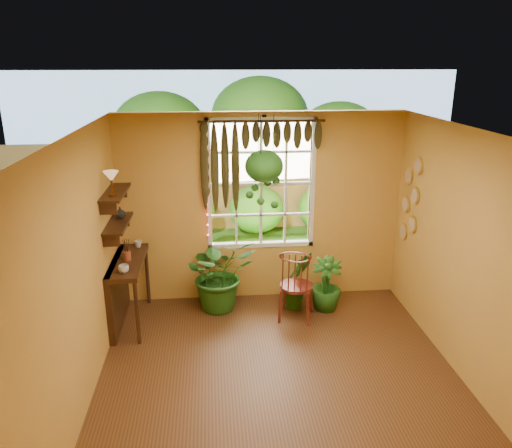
{
  "coord_description": "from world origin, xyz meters",
  "views": [
    {
      "loc": [
        -0.69,
        -4.48,
        3.36
      ],
      "look_at": [
        -0.17,
        1.15,
        1.49
      ],
      "focal_mm": 35.0,
      "sensor_mm": 36.0,
      "label": 1
    }
  ],
  "objects_px": {
    "potted_plant_left": "(220,273)",
    "counter_ledge": "(121,285)",
    "hanging_basket": "(264,170)",
    "potted_plant_mid": "(297,279)",
    "windsor_chair": "(296,295)"
  },
  "relations": [
    {
      "from": "windsor_chair",
      "to": "potted_plant_mid",
      "type": "height_order",
      "value": "windsor_chair"
    },
    {
      "from": "potted_plant_mid",
      "to": "potted_plant_left",
      "type": "bearing_deg",
      "value": 176.61
    },
    {
      "from": "windsor_chair",
      "to": "counter_ledge",
      "type": "bearing_deg",
      "value": -164.89
    },
    {
      "from": "potted_plant_left",
      "to": "hanging_basket",
      "type": "height_order",
      "value": "hanging_basket"
    },
    {
      "from": "windsor_chair",
      "to": "potted_plant_left",
      "type": "xyz_separation_m",
      "value": [
        -1.0,
        0.4,
        0.19
      ]
    },
    {
      "from": "windsor_chair",
      "to": "potted_plant_left",
      "type": "relative_size",
      "value": 1.12
    },
    {
      "from": "counter_ledge",
      "to": "windsor_chair",
      "type": "relative_size",
      "value": 1.01
    },
    {
      "from": "counter_ledge",
      "to": "hanging_basket",
      "type": "xyz_separation_m",
      "value": [
        1.91,
        0.3,
        1.43
      ]
    },
    {
      "from": "hanging_basket",
      "to": "windsor_chair",
      "type": "bearing_deg",
      "value": -45.6
    },
    {
      "from": "potted_plant_left",
      "to": "counter_ledge",
      "type": "bearing_deg",
      "value": -166.87
    },
    {
      "from": "counter_ledge",
      "to": "potted_plant_left",
      "type": "height_order",
      "value": "potted_plant_left"
    },
    {
      "from": "potted_plant_mid",
      "to": "counter_ledge",
      "type": "bearing_deg",
      "value": -174.22
    },
    {
      "from": "potted_plant_left",
      "to": "potted_plant_mid",
      "type": "height_order",
      "value": "potted_plant_left"
    },
    {
      "from": "windsor_chair",
      "to": "hanging_basket",
      "type": "distance_m",
      "value": 1.73
    },
    {
      "from": "potted_plant_mid",
      "to": "windsor_chair",
      "type": "bearing_deg",
      "value": -101.3
    }
  ]
}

